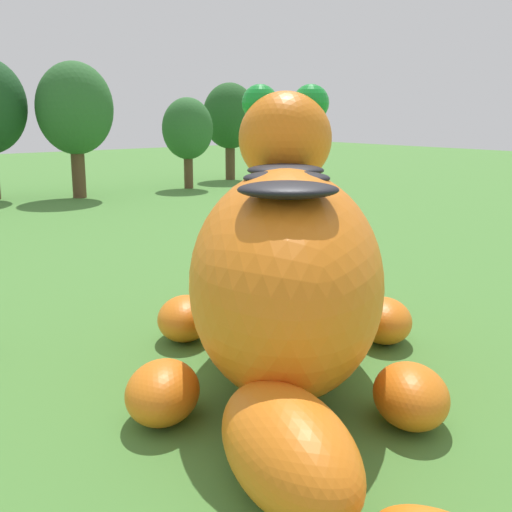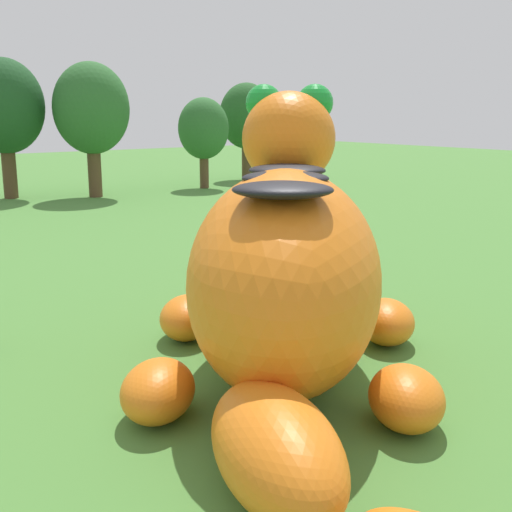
{
  "view_description": "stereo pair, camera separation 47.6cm",
  "coord_description": "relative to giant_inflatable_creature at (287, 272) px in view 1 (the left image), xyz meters",
  "views": [
    {
      "loc": [
        -7.75,
        -9.61,
        5.67
      ],
      "look_at": [
        1.14,
        1.38,
        2.5
      ],
      "focal_mm": 45.51,
      "sensor_mm": 36.0,
      "label": 1
    },
    {
      "loc": [
        -7.37,
        -9.9,
        5.67
      ],
      "look_at": [
        1.14,
        1.38,
        2.5
      ],
      "focal_mm": 45.51,
      "sensor_mm": 36.0,
      "label": 2
    }
  ],
  "objects": [
    {
      "name": "giant_inflatable_creature",
      "position": [
        0.0,
        0.0,
        0.0
      ],
      "size": [
        8.97,
        11.76,
        6.34
      ],
      "color": "orange",
      "rests_on": "ground"
    },
    {
      "name": "tree_mid_right",
      "position": [
        17.68,
        30.86,
        2.02
      ],
      "size": [
        3.74,
        3.74,
        6.64
      ],
      "color": "brown",
      "rests_on": "ground"
    },
    {
      "name": "tree_centre_right",
      "position": [
        9.08,
        30.96,
        3.44
      ],
      "size": [
        4.96,
        4.96,
        8.8
      ],
      "color": "brown",
      "rests_on": "ground"
    },
    {
      "name": "ground_plane",
      "position": [
        -1.15,
        -0.35,
        -2.32
      ],
      "size": [
        160.0,
        160.0,
        0.0
      ],
      "primitive_type": "plane",
      "color": "#4C8438"
    },
    {
      "name": "tree_right",
      "position": [
        23.88,
        33.96,
        2.87
      ],
      "size": [
        4.47,
        4.47,
        7.93
      ],
      "color": "brown",
      "rests_on": "ground"
    }
  ]
}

